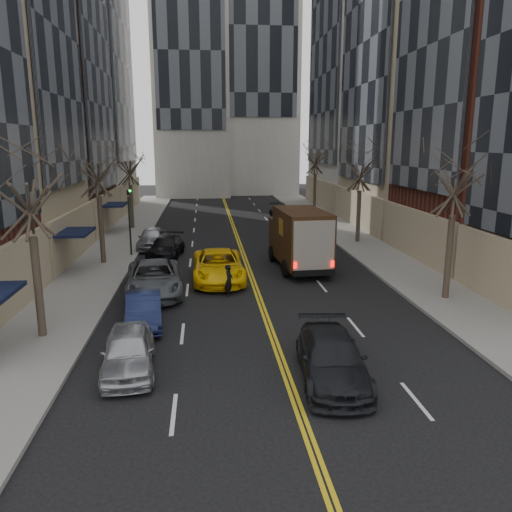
{
  "coord_description": "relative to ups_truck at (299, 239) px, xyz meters",
  "views": [
    {
      "loc": [
        -2.5,
        -10.69,
        7.34
      ],
      "look_at": [
        -0.19,
        11.8,
        2.2
      ],
      "focal_mm": 35.0,
      "sensor_mm": 36.0,
      "label": 1
    }
  ],
  "objects": [
    {
      "name": "parked_lf_d",
      "position": [
        -8.09,
        3.97,
        -1.12
      ],
      "size": [
        2.5,
        4.89,
        1.36
      ],
      "primitive_type": "imported",
      "rotation": [
        0.0,
        0.0,
        -0.13
      ],
      "color": "black",
      "rests_on": "ground"
    },
    {
      "name": "observer_sedan",
      "position": [
        -1.63,
        -14.18,
        -1.09
      ],
      "size": [
        2.43,
        5.06,
        1.42
      ],
      "rotation": [
        0.0,
        0.0,
        -0.09
      ],
      "color": "black",
      "rests_on": "ground"
    },
    {
      "name": "tree_lf_mid",
      "position": [
        -11.79,
        2.25,
        4.79
      ],
      "size": [
        3.2,
        3.2,
        8.91
      ],
      "color": "#382D23",
      "rests_on": "sidewalk_left"
    },
    {
      "name": "parked_rt_b",
      "position": [
        3.31,
        12.92,
        -1.04
      ],
      "size": [
        2.68,
        5.59,
        1.54
      ],
      "primitive_type": "imported",
      "rotation": [
        0.0,
        0.0,
        0.02
      ],
      "color": "#B3B6BB",
      "rests_on": "ground"
    },
    {
      "name": "ground",
      "position": [
        -2.99,
        -17.75,
        -1.8
      ],
      "size": [
        160.0,
        160.0,
        0.0
      ],
      "primitive_type": "plane",
      "color": "black",
      "rests_on": "ground"
    },
    {
      "name": "parked_rt_a",
      "position": [
        2.11,
        6.41,
        -1.06
      ],
      "size": [
        1.84,
        4.59,
        1.48
      ],
      "primitive_type": "imported",
      "rotation": [
        0.0,
        0.0,
        0.06
      ],
      "color": "#54555C",
      "rests_on": "ground"
    },
    {
      "name": "streetwall_left",
      "position": [
        -19.3,
        13.15,
        13.75
      ],
      "size": [
        14.0,
        49.5,
        36.0
      ],
      "color": "#562319",
      "rests_on": "ground"
    },
    {
      "name": "ups_truck",
      "position": [
        0.0,
        0.0,
        0.0
      ],
      "size": [
        3.0,
        6.68,
        3.58
      ],
      "rotation": [
        0.0,
        0.0,
        0.06
      ],
      "color": "black",
      "rests_on": "ground"
    },
    {
      "name": "sidewalk_right",
      "position": [
        6.01,
        9.25,
        -1.73
      ],
      "size": [
        4.0,
        66.0,
        0.15
      ],
      "primitive_type": "cube",
      "color": "slate",
      "rests_on": "ground"
    },
    {
      "name": "parked_lf_c",
      "position": [
        -8.09,
        -4.24,
        -1.01
      ],
      "size": [
        3.18,
        5.94,
        1.59
      ],
      "primitive_type": "imported",
      "rotation": [
        0.0,
        0.0,
        0.1
      ],
      "color": "#515559",
      "rests_on": "ground"
    },
    {
      "name": "tree_rt_far",
      "position": [
        5.81,
        22.25,
        4.94
      ],
      "size": [
        3.2,
        3.2,
        9.11
      ],
      "color": "#382D23",
      "rests_on": "sidewalk_right"
    },
    {
      "name": "parked_lf_e",
      "position": [
        -9.29,
        6.96,
        -1.06
      ],
      "size": [
        2.01,
        4.46,
        1.49
      ],
      "primitive_type": "imported",
      "rotation": [
        0.0,
        0.0,
        -0.06
      ],
      "color": "#9A9CA2",
      "rests_on": "ground"
    },
    {
      "name": "tree_rt_mid",
      "position": [
        5.81,
        7.25,
        4.36
      ],
      "size": [
        3.2,
        3.2,
        8.32
      ],
      "color": "#382D23",
      "rests_on": "sidewalk_right"
    },
    {
      "name": "traffic_signal",
      "position": [
        -10.39,
        4.25,
        1.01
      ],
      "size": [
        0.29,
        0.26,
        4.7
      ],
      "color": "black",
      "rests_on": "sidewalk_left"
    },
    {
      "name": "tree_lf_far",
      "position": [
        -11.79,
        15.25,
        4.22
      ],
      "size": [
        3.2,
        3.2,
        8.12
      ],
      "color": "#382D23",
      "rests_on": "sidewalk_left"
    },
    {
      "name": "parked_lf_a",
      "position": [
        -8.09,
        -12.92,
        -1.1
      ],
      "size": [
        2.03,
        4.25,
        1.4
      ],
      "primitive_type": "imported",
      "rotation": [
        0.0,
        0.0,
        0.09
      ],
      "color": "#AFB1B7",
      "rests_on": "ground"
    },
    {
      "name": "parked_lf_b",
      "position": [
        -8.09,
        -8.63,
        -1.14
      ],
      "size": [
        1.8,
        4.13,
        1.32
      ],
      "primitive_type": "imported",
      "rotation": [
        0.0,
        0.0,
        0.1
      ],
      "color": "#131B3D",
      "rests_on": "ground"
    },
    {
      "name": "taxi",
      "position": [
        -4.85,
        -2.11,
        -0.99
      ],
      "size": [
        2.79,
        5.9,
        1.63
      ],
      "primitive_type": "imported",
      "rotation": [
        0.0,
        0.0,
        0.01
      ],
      "color": "yellow",
      "rests_on": "ground"
    },
    {
      "name": "pedestrian",
      "position": [
        -4.42,
        -5.01,
        -1.01
      ],
      "size": [
        0.55,
        0.67,
        1.59
      ],
      "primitive_type": "imported",
      "rotation": [
        0.0,
        0.0,
        1.24
      ],
      "color": "black",
      "rests_on": "ground"
    },
    {
      "name": "sidewalk_left",
      "position": [
        -11.99,
        9.25,
        -1.73
      ],
      "size": [
        4.0,
        66.0,
        0.15
      ],
      "primitive_type": "cube",
      "color": "slate",
      "rests_on": "ground"
    },
    {
      "name": "streetwall_right",
      "position": [
        13.39,
        14.45,
        13.29
      ],
      "size": [
        12.26,
        49.0,
        34.0
      ],
      "color": "#4C301E",
      "rests_on": "ground"
    },
    {
      "name": "tree_rt_near",
      "position": [
        5.81,
        -6.75,
        4.65
      ],
      "size": [
        3.2,
        3.2,
        8.71
      ],
      "color": "#382D23",
      "rests_on": "sidewalk_right"
    },
    {
      "name": "tree_lf_near",
      "position": [
        -11.79,
        -9.75,
        4.44
      ],
      "size": [
        3.2,
        3.2,
        8.41
      ],
      "color": "#382D23",
      "rests_on": "sidewalk_left"
    },
    {
      "name": "parked_rt_c",
      "position": [
        2.11,
        20.68,
        -1.15
      ],
      "size": [
        2.19,
        4.63,
        1.31
      ],
      "primitive_type": "imported",
      "rotation": [
        0.0,
        0.0,
        0.08
      ],
      "color": "black",
      "rests_on": "ground"
    }
  ]
}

